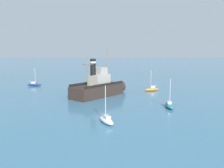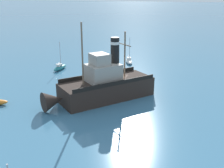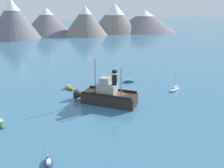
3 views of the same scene
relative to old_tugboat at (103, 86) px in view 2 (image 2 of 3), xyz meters
name	(u,v)px [view 2 (image 2 of 3)]	position (x,y,z in m)	size (l,w,h in m)	color
ground_plane	(117,94)	(2.41, -1.26, -1.83)	(600.00, 600.00, 0.00)	teal
old_tugboat	(103,86)	(0.00, 0.00, 0.00)	(12.89, 12.23, 9.90)	#2D231E
sailboat_teal	(60,67)	(11.24, 11.45, -1.40)	(3.87, 1.36, 4.90)	#23757A
sailboat_white	(129,61)	(19.01, 0.80, -1.40)	(3.94, 2.36, 4.90)	white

